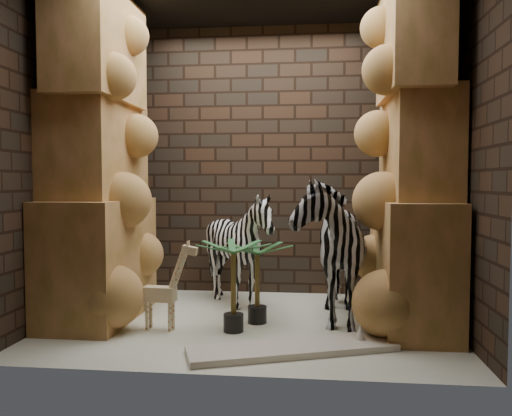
# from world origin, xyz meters

# --- Properties ---
(floor) EXTENTS (3.50, 3.50, 0.00)m
(floor) POSITION_xyz_m (0.00, 0.00, 0.00)
(floor) COLOR silver
(floor) RESTS_ON ground
(wall_back) EXTENTS (3.50, 0.00, 3.50)m
(wall_back) POSITION_xyz_m (0.00, 1.25, 1.50)
(wall_back) COLOR #322015
(wall_back) RESTS_ON ground
(wall_front) EXTENTS (3.50, 0.00, 3.50)m
(wall_front) POSITION_xyz_m (0.00, -1.25, 1.50)
(wall_front) COLOR #322015
(wall_front) RESTS_ON ground
(wall_left) EXTENTS (0.00, 3.00, 3.00)m
(wall_left) POSITION_xyz_m (-1.75, 0.00, 1.50)
(wall_left) COLOR #322015
(wall_left) RESTS_ON ground
(wall_right) EXTENTS (0.00, 3.00, 3.00)m
(wall_right) POSITION_xyz_m (1.75, 0.00, 1.50)
(wall_right) COLOR #322015
(wall_right) RESTS_ON ground
(rock_pillar_left) EXTENTS (0.68, 1.30, 3.00)m
(rock_pillar_left) POSITION_xyz_m (-1.40, 0.00, 1.50)
(rock_pillar_left) COLOR tan
(rock_pillar_left) RESTS_ON floor
(rock_pillar_right) EXTENTS (0.58, 1.25, 3.00)m
(rock_pillar_right) POSITION_xyz_m (1.42, 0.00, 1.50)
(rock_pillar_right) COLOR tan
(rock_pillar_right) RESTS_ON floor
(zebra_right) EXTENTS (0.74, 1.31, 1.52)m
(zebra_right) POSITION_xyz_m (0.69, 0.18, 0.76)
(zebra_right) COLOR white
(zebra_right) RESTS_ON floor
(zebra_left) EXTENTS (1.06, 1.25, 1.05)m
(zebra_left) POSITION_xyz_m (-0.17, 0.55, 0.52)
(zebra_left) COLOR white
(zebra_left) RESTS_ON floor
(giraffe_toy) EXTENTS (0.42, 0.17, 0.79)m
(giraffe_toy) POSITION_xyz_m (-0.73, -0.31, 0.40)
(giraffe_toy) COLOR beige
(giraffe_toy) RESTS_ON floor
(palm_front) EXTENTS (0.36, 0.36, 0.73)m
(palm_front) POSITION_xyz_m (0.07, -0.00, 0.36)
(palm_front) COLOR #1B4B23
(palm_front) RESTS_ON floor
(palm_back) EXTENTS (0.36, 0.36, 0.78)m
(palm_back) POSITION_xyz_m (-0.10, -0.29, 0.39)
(palm_back) COLOR #1B4B23
(palm_back) RESTS_ON floor
(surfboard) EXTENTS (1.60, 0.89, 0.05)m
(surfboard) POSITION_xyz_m (0.41, -0.74, 0.03)
(surfboard) COLOR beige
(surfboard) RESTS_ON floor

